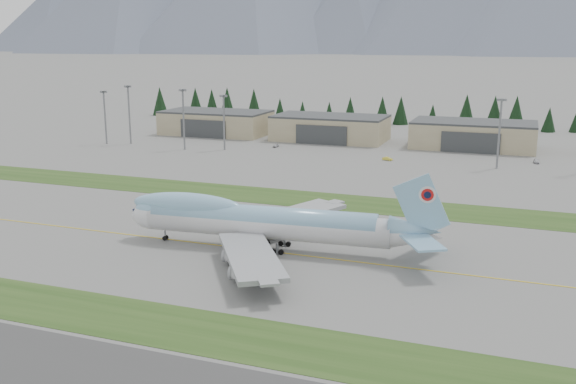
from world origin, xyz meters
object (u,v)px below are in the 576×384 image
at_px(boeing_747_freighter, 263,221).
at_px(hangar_center, 330,128).
at_px(service_vehicle_b, 387,160).
at_px(hangar_right, 473,135).
at_px(service_vehicle_a, 276,147).
at_px(service_vehicle_c, 536,163).
at_px(hangar_left, 216,122).

relative_size(boeing_747_freighter, hangar_center, 1.42).
distance_m(hangar_center, service_vehicle_b, 51.86).
bearing_deg(hangar_right, hangar_center, 180.00).
bearing_deg(hangar_right, service_vehicle_b, -124.11).
bearing_deg(service_vehicle_a, boeing_747_freighter, -70.88).
distance_m(hangar_center, service_vehicle_c, 88.22).
bearing_deg(hangar_right, service_vehicle_a, -161.20).
xyz_separation_m(boeing_747_freighter, service_vehicle_b, (3.67, 109.29, -5.90)).
height_order(boeing_747_freighter, service_vehicle_b, boeing_747_freighter).
height_order(hangar_center, service_vehicle_c, hangar_center).
xyz_separation_m(hangar_left, service_vehicle_b, (88.36, -39.34, -5.39)).
xyz_separation_m(boeing_747_freighter, service_vehicle_c, (54.30, 122.17, -5.90)).
bearing_deg(service_vehicle_c, service_vehicle_a, 177.39).
relative_size(hangar_right, service_vehicle_a, 11.91).
relative_size(hangar_right, service_vehicle_b, 12.70).
distance_m(hangar_right, service_vehicle_b, 47.82).
relative_size(service_vehicle_a, service_vehicle_b, 1.07).
height_order(hangar_right, service_vehicle_c, hangar_right).
xyz_separation_m(service_vehicle_b, service_vehicle_c, (50.63, 12.88, 0.00)).
distance_m(hangar_center, hangar_right, 60.00).
bearing_deg(service_vehicle_a, service_vehicle_c, -1.45).
bearing_deg(service_vehicle_c, hangar_left, 167.09).
xyz_separation_m(service_vehicle_a, service_vehicle_c, (99.29, -0.82, 0.00)).
height_order(service_vehicle_a, service_vehicle_c, service_vehicle_a).
relative_size(boeing_747_freighter, service_vehicle_c, 14.36).
distance_m(hangar_left, hangar_right, 115.00).
relative_size(hangar_center, service_vehicle_c, 10.15).
bearing_deg(service_vehicle_c, boeing_747_freighter, -116.10).
xyz_separation_m(hangar_center, service_vehicle_b, (33.36, -39.34, -5.39)).
relative_size(hangar_center, service_vehicle_b, 12.70).
bearing_deg(service_vehicle_a, service_vehicle_b, -16.71).
relative_size(boeing_747_freighter, hangar_right, 1.42).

